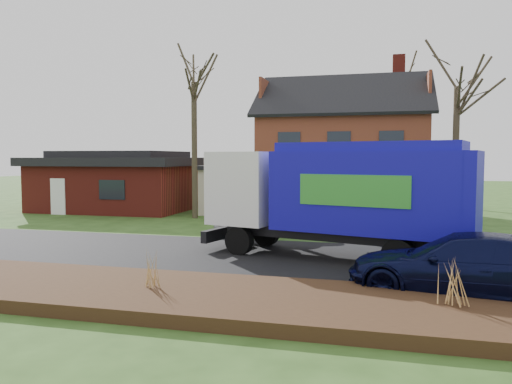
# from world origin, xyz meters

# --- Properties ---
(ground) EXTENTS (120.00, 120.00, 0.00)m
(ground) POSITION_xyz_m (0.00, 0.00, 0.00)
(ground) COLOR #294717
(ground) RESTS_ON ground
(road) EXTENTS (80.00, 7.00, 0.02)m
(road) POSITION_xyz_m (0.00, 0.00, 0.01)
(road) COLOR black
(road) RESTS_ON ground
(mulch_verge) EXTENTS (80.00, 3.50, 0.30)m
(mulch_verge) POSITION_xyz_m (0.00, -5.30, 0.15)
(mulch_verge) COLOR black
(mulch_verge) RESTS_ON ground
(main_house) EXTENTS (12.95, 8.95, 9.26)m
(main_house) POSITION_xyz_m (1.49, 13.91, 4.03)
(main_house) COLOR beige
(main_house) RESTS_ON ground
(ranch_house) EXTENTS (9.80, 8.20, 3.70)m
(ranch_house) POSITION_xyz_m (-12.00, 13.00, 1.81)
(ranch_house) COLOR maroon
(ranch_house) RESTS_ON ground
(garbage_truck) EXTENTS (9.16, 4.49, 3.79)m
(garbage_truck) POSITION_xyz_m (2.93, 0.52, 2.19)
(garbage_truck) COLOR black
(garbage_truck) RESTS_ON ground
(silver_sedan) EXTENTS (4.66, 2.19, 1.48)m
(silver_sedan) POSITION_xyz_m (-0.43, 4.79, 0.74)
(silver_sedan) COLOR #999DA1
(silver_sedan) RESTS_ON ground
(navy_wagon) EXTENTS (5.66, 3.11, 1.56)m
(navy_wagon) POSITION_xyz_m (6.14, -3.34, 0.78)
(navy_wagon) COLOR black
(navy_wagon) RESTS_ON ground
(tree_front_west) EXTENTS (3.43, 3.43, 10.21)m
(tree_front_west) POSITION_xyz_m (-5.69, 9.63, 8.41)
(tree_front_west) COLOR #3F3625
(tree_front_west) RESTS_ON ground
(tree_front_east) EXTENTS (3.42, 3.42, 9.50)m
(tree_front_east) POSITION_xyz_m (7.55, 9.60, 7.73)
(tree_front_east) COLOR #3B3023
(tree_front_east) RESTS_ON ground
(tree_back) EXTENTS (3.58, 3.58, 11.33)m
(tree_back) POSITION_xyz_m (5.51, 22.99, 9.44)
(tree_back) COLOR #423227
(tree_back) RESTS_ON ground
(grass_clump_mid) EXTENTS (0.31, 0.26, 0.87)m
(grass_clump_mid) POSITION_xyz_m (-0.93, -5.30, 0.73)
(grass_clump_mid) COLOR #AA834B
(grass_clump_mid) RESTS_ON mulch_verge
(grass_clump_east) EXTENTS (0.39, 0.32, 0.97)m
(grass_clump_east) POSITION_xyz_m (5.70, -5.02, 0.79)
(grass_clump_east) COLOR tan
(grass_clump_east) RESTS_ON mulch_verge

